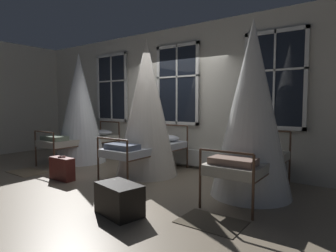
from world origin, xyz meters
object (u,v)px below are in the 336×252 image
at_px(cot_third, 252,112).
at_px(travel_trunk, 119,199).
at_px(cot_first, 80,110).
at_px(suitcase_dark, 62,169).
at_px(cot_second, 147,110).

height_order(cot_third, travel_trunk, cot_third).
relative_size(cot_third, travel_trunk, 4.38).
relative_size(cot_first, suitcase_dark, 4.85).
xyz_separation_m(cot_third, travel_trunk, (-1.11, -1.84, -1.14)).
xyz_separation_m(cot_first, suitcase_dark, (1.19, -1.32, -1.09)).
xyz_separation_m(cot_first, travel_trunk, (3.36, -1.90, -1.11)).
height_order(cot_first, suitcase_dark, cot_first).
bearing_deg(cot_second, suitcase_dark, 141.06).
height_order(cot_second, suitcase_dark, cot_second).
distance_m(cot_first, cot_third, 4.47).
bearing_deg(cot_first, suitcase_dark, -137.96).
bearing_deg(suitcase_dark, cot_first, 131.16).
distance_m(suitcase_dark, travel_trunk, 2.25).
relative_size(cot_first, cot_second, 0.97).
distance_m(cot_first, travel_trunk, 4.02).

